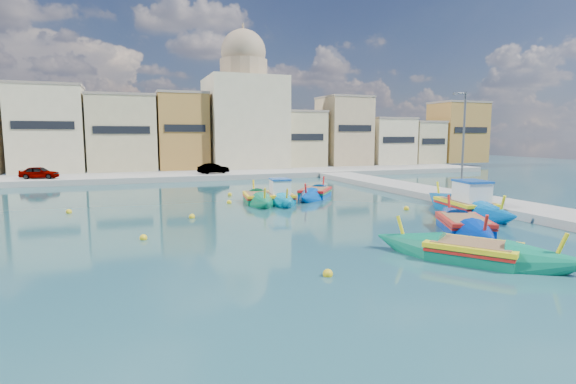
{
  "coord_description": "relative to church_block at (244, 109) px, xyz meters",
  "views": [
    {
      "loc": [
        -5.58,
        -20.3,
        4.96
      ],
      "look_at": [
        4.0,
        6.0,
        1.4
      ],
      "focal_mm": 28.0,
      "sensor_mm": 36.0,
      "label": 1
    }
  ],
  "objects": [
    {
      "name": "ground",
      "position": [
        -10.0,
        -40.0,
        -8.41
      ],
      "size": [
        160.0,
        160.0,
        0.0
      ],
      "primitive_type": "plane",
      "color": "#163E42",
      "rests_on": "ground"
    },
    {
      "name": "east_quay",
      "position": [
        8.0,
        -40.0,
        -8.16
      ],
      "size": [
        4.0,
        70.0,
        0.5
      ],
      "primitive_type": "cube",
      "color": "gray",
      "rests_on": "ground"
    },
    {
      "name": "north_quay",
      "position": [
        -10.0,
        -8.0,
        -8.11
      ],
      "size": [
        80.0,
        8.0,
        0.6
      ],
      "primitive_type": "cube",
      "color": "gray",
      "rests_on": "ground"
    },
    {
      "name": "north_townhouses",
      "position": [
        -3.32,
        -0.64,
        -3.41
      ],
      "size": [
        83.2,
        7.87,
        10.19
      ],
      "color": "tan",
      "rests_on": "ground"
    },
    {
      "name": "church_block",
      "position": [
        0.0,
        0.0,
        0.0
      ],
      "size": [
        10.0,
        10.0,
        19.1
      ],
      "color": "beige",
      "rests_on": "ground"
    },
    {
      "name": "quay_street_lamp",
      "position": [
        7.44,
        -34.0,
        -4.07
      ],
      "size": [
        1.18,
        0.16,
        8.0
      ],
      "color": "#595B60",
      "rests_on": "ground"
    },
    {
      "name": "parked_cars",
      "position": [
        -21.79,
        -9.5,
        -7.22
      ],
      "size": [
        29.31,
        2.4,
        1.24
      ],
      "color": "#4C1919",
      "rests_on": "north_quay"
    },
    {
      "name": "luzzu_turquoise_cabin",
      "position": [
        4.93,
        -37.48,
        -8.01
      ],
      "size": [
        4.1,
        10.54,
        3.31
      ],
      "color": "#0058A5",
      "rests_on": "ground"
    },
    {
      "name": "luzzu_blue_cabin",
      "position": [
        -4.92,
        -29.07,
        -8.07
      ],
      "size": [
        2.83,
        7.93,
        2.75
      ],
      "color": "#0076A1",
      "rests_on": "ground"
    },
    {
      "name": "luzzu_cyan_mid",
      "position": [
        -1.31,
        -27.51,
        -8.15
      ],
      "size": [
        6.67,
        7.92,
        2.49
      ],
      "color": "#0040A0",
      "rests_on": "ground"
    },
    {
      "name": "luzzu_green",
      "position": [
        -6.4,
        -28.78,
        -8.15
      ],
      "size": [
        3.01,
        7.96,
        2.45
      ],
      "color": "#0A6E46",
      "rests_on": "ground"
    },
    {
      "name": "luzzu_blue_south",
      "position": [
        0.77,
        -42.02,
        -8.13
      ],
      "size": [
        5.82,
        9.06,
        2.62
      ],
      "color": "#002A9D",
      "rests_on": "ground"
    },
    {
      "name": "luzzu_cyan_south",
      "position": [
        -2.75,
        -46.52,
        -8.13
      ],
      "size": [
        6.64,
        8.0,
        2.6
      ],
      "color": "#0B7453",
      "rests_on": "ground"
    },
    {
      "name": "mooring_buoys",
      "position": [
        -9.86,
        -33.53,
        -8.33
      ],
      "size": [
        21.39,
        22.49,
        0.36
      ],
      "color": "yellow",
      "rests_on": "ground"
    }
  ]
}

